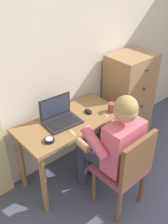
# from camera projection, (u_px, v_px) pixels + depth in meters

# --- Properties ---
(wall_back) EXTENTS (4.80, 0.05, 2.50)m
(wall_back) POSITION_uv_depth(u_px,v_px,m) (75.00, 53.00, 2.69)
(wall_back) COLOR beige
(wall_back) RESTS_ON ground_plane
(desk) EXTENTS (1.07, 0.53, 0.75)m
(desk) POSITION_uv_depth(u_px,v_px,m) (70.00, 131.00, 2.63)
(desk) COLOR olive
(desk) RESTS_ON ground_plane
(dresser) EXTENTS (0.54, 0.44, 1.16)m
(dresser) POSITION_uv_depth(u_px,v_px,m) (128.00, 99.00, 3.23)
(dresser) COLOR #9E754C
(dresser) RESTS_ON ground_plane
(chair) EXTENTS (0.43, 0.41, 0.90)m
(chair) POSITION_uv_depth(u_px,v_px,m) (126.00, 168.00, 2.34)
(chair) COLOR brown
(chair) RESTS_ON ground_plane
(person_seated) EXTENTS (0.54, 0.59, 1.22)m
(person_seated) POSITION_uv_depth(u_px,v_px,m) (112.00, 143.00, 2.35)
(person_seated) COLOR #33384C
(person_seated) RESTS_ON ground_plane
(laptop) EXTENTS (0.36, 0.27, 0.24)m
(laptop) POSITION_uv_depth(u_px,v_px,m) (60.00, 117.00, 2.51)
(laptop) COLOR #232326
(laptop) RESTS_ON desk
(computer_mouse) EXTENTS (0.07, 0.10, 0.03)m
(computer_mouse) POSITION_uv_depth(u_px,v_px,m) (88.00, 111.00, 2.66)
(computer_mouse) COLOR black
(computer_mouse) RESTS_ON desk
(desk_clock) EXTENTS (0.09, 0.09, 0.03)m
(desk_clock) POSITION_uv_depth(u_px,v_px,m) (49.00, 140.00, 2.27)
(desk_clock) COLOR black
(desk_clock) RESTS_ON desk
(coffee_mug) EXTENTS (0.12, 0.08, 0.09)m
(coffee_mug) POSITION_uv_depth(u_px,v_px,m) (112.00, 107.00, 2.66)
(coffee_mug) COLOR #9E3D38
(coffee_mug) RESTS_ON desk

